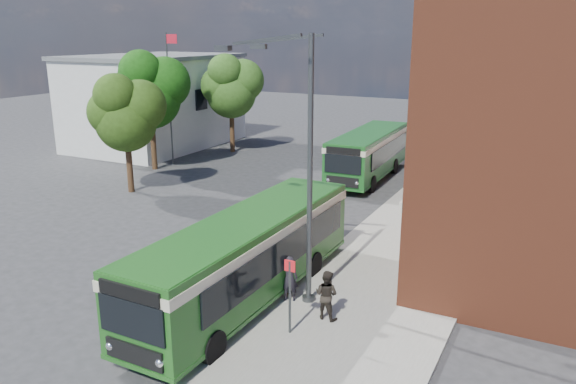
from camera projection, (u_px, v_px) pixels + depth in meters
The scene contains 14 objects.
ground at pixel (216, 258), 23.30m from camera, with size 120.00×120.00×0.00m, color #2C2D2F.
pavement at pixel (430, 225), 27.05m from camera, with size 6.00×48.00×0.15m, color gray.
kerb_line at pixel (370, 217), 28.41m from camera, with size 0.12×48.00×0.01m, color beige.
white_building at pixel (156, 101), 45.61m from camera, with size 9.40×13.40×7.30m.
flagpole at pixel (170, 94), 38.54m from camera, with size 0.95×0.10×9.00m.
street_lamp at pixel (300, 168), 18.15m from camera, with size 2.96×2.38×9.00m.
bus_stop_sign at pixel (290, 292), 16.84m from camera, with size 0.35×0.08×2.52m.
bus_front at pixel (248, 251), 19.12m from camera, with size 2.76×11.44×3.02m.
bus_rear at pixel (369, 150), 35.43m from camera, with size 2.92×9.93×3.02m.
pedestrian_a at pixel (289, 278), 19.07m from camera, with size 0.59×0.39×1.62m, color black.
pedestrian_b at pixel (326, 295), 17.85m from camera, with size 0.80×0.62×1.64m, color black.
tree_left at pixel (125, 112), 31.61m from camera, with size 4.08×3.88×6.89m.
tree_mid at pixel (150, 89), 36.84m from camera, with size 4.73×4.50×7.98m.
tree_right at pixel (231, 86), 42.60m from camera, with size 4.46×4.24×7.53m.
Camera 1 is at (12.58, -17.89, 9.01)m, focal length 35.00 mm.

